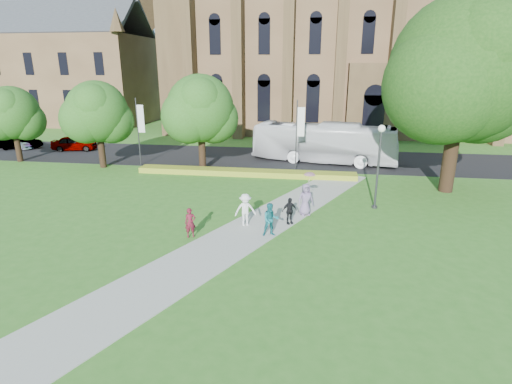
% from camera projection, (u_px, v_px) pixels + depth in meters
% --- Properties ---
extents(ground, '(160.00, 160.00, 0.00)m').
position_uv_depth(ground, '(238.00, 243.00, 20.20)').
color(ground, '#357021').
rests_on(ground, ground).
extents(road, '(160.00, 10.00, 0.02)m').
position_uv_depth(road, '(278.00, 158.00, 39.06)').
color(road, black).
rests_on(road, ground).
extents(footpath, '(15.58, 28.54, 0.04)m').
position_uv_depth(footpath, '(242.00, 235.00, 21.13)').
color(footpath, '#B2B2A8').
rests_on(footpath, ground).
extents(flower_hedge, '(18.00, 1.40, 0.45)m').
position_uv_depth(flower_hedge, '(245.00, 173.00, 32.87)').
color(flower_hedge, gold).
rests_on(flower_hedge, ground).
extents(cathedral, '(52.60, 18.25, 28.00)m').
position_uv_depth(cathedral, '(370.00, 32.00, 52.37)').
color(cathedral, brown).
rests_on(cathedral, ground).
extents(building_west, '(22.00, 14.00, 18.30)m').
position_uv_depth(building_west, '(75.00, 63.00, 61.99)').
color(building_west, brown).
rests_on(building_west, ground).
extents(streetlamp, '(0.44, 0.44, 5.24)m').
position_uv_depth(streetlamp, '(379.00, 157.00, 24.26)').
color(streetlamp, '#38383D').
rests_on(streetlamp, ground).
extents(large_tree, '(9.60, 9.60, 13.20)m').
position_uv_depth(large_tree, '(463.00, 70.00, 26.20)').
color(large_tree, '#332114').
rests_on(large_tree, ground).
extents(street_tree_0, '(5.20, 5.20, 7.50)m').
position_uv_depth(street_tree_0, '(97.00, 112.00, 34.12)').
color(street_tree_0, '#332114').
rests_on(street_tree_0, ground).
extents(street_tree_1, '(5.60, 5.60, 8.05)m').
position_uv_depth(street_tree_1, '(200.00, 109.00, 33.19)').
color(street_tree_1, '#332114').
rests_on(street_tree_1, ground).
extents(street_tree_2, '(4.80, 4.80, 6.95)m').
position_uv_depth(street_tree_2, '(12.00, 113.00, 36.47)').
color(street_tree_2, '#332114').
rests_on(street_tree_2, ground).
extents(banner_pole_0, '(0.70, 0.10, 6.00)m').
position_uv_depth(banner_pole_0, '(298.00, 132.00, 33.22)').
color(banner_pole_0, '#38383D').
rests_on(banner_pole_0, ground).
extents(banner_pole_1, '(0.70, 0.10, 6.00)m').
position_uv_depth(banner_pole_1, '(139.00, 128.00, 35.24)').
color(banner_pole_1, '#38383D').
rests_on(banner_pole_1, ground).
extents(tour_coach, '(13.57, 5.54, 3.68)m').
position_uv_depth(tour_coach, '(324.00, 143.00, 36.82)').
color(tour_coach, silver).
rests_on(tour_coach, road).
extents(car_0, '(4.81, 2.73, 1.54)m').
position_uv_depth(car_0, '(74.00, 143.00, 42.47)').
color(car_0, gray).
rests_on(car_0, road).
extents(car_1, '(4.45, 2.67, 1.39)m').
position_uv_depth(car_1, '(20.00, 143.00, 43.30)').
color(car_1, gray).
rests_on(car_1, road).
extents(car_2, '(5.38, 3.08, 1.47)m').
position_uv_depth(car_2, '(16.00, 141.00, 43.85)').
color(car_2, gray).
rests_on(car_2, road).
extents(pedestrian_0, '(0.68, 0.59, 1.56)m').
position_uv_depth(pedestrian_0, '(190.00, 223.00, 20.63)').
color(pedestrian_0, maroon).
rests_on(pedestrian_0, footpath).
extents(pedestrian_1, '(1.02, 0.90, 1.78)m').
position_uv_depth(pedestrian_1, '(271.00, 220.00, 20.75)').
color(pedestrian_1, '#176873').
rests_on(pedestrian_1, footpath).
extents(pedestrian_2, '(1.34, 1.02, 1.84)m').
position_uv_depth(pedestrian_2, '(245.00, 210.00, 22.12)').
color(pedestrian_2, silver).
rests_on(pedestrian_2, footpath).
extents(pedestrian_3, '(0.96, 0.77, 1.53)m').
position_uv_depth(pedestrian_3, '(289.00, 211.00, 22.40)').
color(pedestrian_3, black).
rests_on(pedestrian_3, footpath).
extents(pedestrian_4, '(1.11, 0.95, 1.93)m').
position_uv_depth(pedestrian_4, '(306.00, 199.00, 23.69)').
color(pedestrian_4, slate).
rests_on(pedestrian_4, footpath).
extents(parasol, '(0.89, 0.89, 0.60)m').
position_uv_depth(parasol, '(310.00, 179.00, 23.38)').
color(parasol, '#D697AD').
rests_on(parasol, pedestrian_4).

